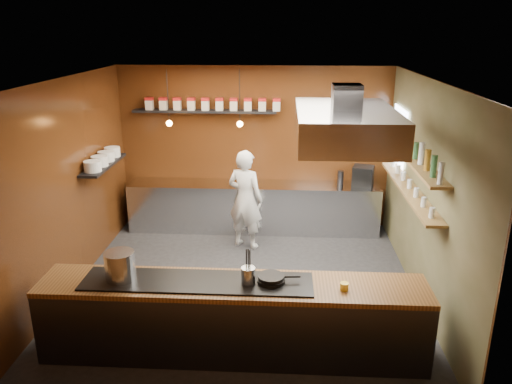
# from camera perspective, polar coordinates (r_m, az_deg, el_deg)

# --- Properties ---
(floor) EXTENTS (5.00, 5.00, 0.00)m
(floor) POSITION_cam_1_polar(r_m,az_deg,el_deg) (7.54, -1.32, -10.64)
(floor) COLOR black
(floor) RESTS_ON ground
(back_wall) EXTENTS (5.00, 0.00, 5.00)m
(back_wall) POSITION_cam_1_polar(r_m,az_deg,el_deg) (9.33, -0.15, 5.05)
(back_wall) COLOR #331909
(back_wall) RESTS_ON ground
(left_wall) EXTENTS (0.00, 5.00, 5.00)m
(left_wall) POSITION_cam_1_polar(r_m,az_deg,el_deg) (7.56, -20.66, 0.58)
(left_wall) COLOR #331909
(left_wall) RESTS_ON ground
(right_wall) EXTENTS (0.00, 5.00, 5.00)m
(right_wall) POSITION_cam_1_polar(r_m,az_deg,el_deg) (7.18, 18.90, -0.13)
(right_wall) COLOR #494A2A
(right_wall) RESTS_ON ground
(ceiling) EXTENTS (5.00, 5.00, 0.00)m
(ceiling) POSITION_cam_1_polar(r_m,az_deg,el_deg) (6.62, -1.51, 12.68)
(ceiling) COLOR silver
(ceiling) RESTS_ON back_wall
(window_pane) EXTENTS (0.00, 1.00, 1.00)m
(window_pane) POSITION_cam_1_polar(r_m,az_deg,el_deg) (8.66, 16.01, 5.98)
(window_pane) COLOR white
(window_pane) RESTS_ON right_wall
(prep_counter) EXTENTS (4.60, 0.65, 0.90)m
(prep_counter) POSITION_cam_1_polar(r_m,az_deg,el_deg) (9.32, -0.27, -1.71)
(prep_counter) COLOR silver
(prep_counter) RESTS_ON floor
(pass_counter) EXTENTS (4.40, 0.72, 0.94)m
(pass_counter) POSITION_cam_1_polar(r_m,az_deg,el_deg) (5.93, -2.68, -14.22)
(pass_counter) COLOR #38383D
(pass_counter) RESTS_ON floor
(tin_shelf) EXTENTS (2.60, 0.26, 0.04)m
(tin_shelf) POSITION_cam_1_polar(r_m,az_deg,el_deg) (9.16, -5.91, 9.16)
(tin_shelf) COLOR black
(tin_shelf) RESTS_ON back_wall
(plate_shelf) EXTENTS (0.30, 1.40, 0.04)m
(plate_shelf) POSITION_cam_1_polar(r_m,az_deg,el_deg) (8.37, -17.03, 3.00)
(plate_shelf) COLOR black
(plate_shelf) RESTS_ON left_wall
(bottle_shelf_upper) EXTENTS (0.26, 2.80, 0.04)m
(bottle_shelf_upper) POSITION_cam_1_polar(r_m,az_deg,el_deg) (7.30, 17.43, 3.77)
(bottle_shelf_upper) COLOR olive
(bottle_shelf_upper) RESTS_ON right_wall
(bottle_shelf_lower) EXTENTS (0.26, 2.80, 0.04)m
(bottle_shelf_lower) POSITION_cam_1_polar(r_m,az_deg,el_deg) (7.43, 17.09, 0.27)
(bottle_shelf_lower) COLOR olive
(bottle_shelf_lower) RESTS_ON right_wall
(extractor_hood) EXTENTS (1.20, 2.00, 0.72)m
(extractor_hood) POSITION_cam_1_polar(r_m,az_deg,el_deg) (6.31, 10.16, 7.58)
(extractor_hood) COLOR #38383D
(extractor_hood) RESTS_ON ceiling
(pendant_left) EXTENTS (0.10, 0.10, 0.95)m
(pendant_left) POSITION_cam_1_polar(r_m,az_deg,el_deg) (8.62, -9.90, 8.08)
(pendant_left) COLOR black
(pendant_left) RESTS_ON ceiling
(pendant_right) EXTENTS (0.10, 0.10, 0.95)m
(pendant_right) POSITION_cam_1_polar(r_m,az_deg,el_deg) (8.43, -1.86, 8.11)
(pendant_right) COLOR black
(pendant_right) RESTS_ON ceiling
(storage_tins) EXTENTS (2.43, 0.13, 0.22)m
(storage_tins) POSITION_cam_1_polar(r_m,az_deg,el_deg) (9.11, -4.99, 9.98)
(storage_tins) COLOR #C0B69F
(storage_tins) RESTS_ON tin_shelf
(plate_stacks) EXTENTS (0.26, 1.16, 0.16)m
(plate_stacks) POSITION_cam_1_polar(r_m,az_deg,el_deg) (8.34, -17.09, 3.66)
(plate_stacks) COLOR silver
(plate_stacks) RESTS_ON plate_shelf
(bottles) EXTENTS (0.06, 2.66, 0.24)m
(bottles) POSITION_cam_1_polar(r_m,az_deg,el_deg) (7.27, 17.54, 4.84)
(bottles) COLOR silver
(bottles) RESTS_ON bottle_shelf_upper
(wine_glasses) EXTENTS (0.07, 2.37, 0.13)m
(wine_glasses) POSITION_cam_1_polar(r_m,az_deg,el_deg) (7.40, 17.15, 0.89)
(wine_glasses) COLOR silver
(wine_glasses) RESTS_ON bottle_shelf_lower
(stockpot_large) EXTENTS (0.39, 0.39, 0.33)m
(stockpot_large) POSITION_cam_1_polar(r_m,az_deg,el_deg) (5.86, -15.28, -8.14)
(stockpot_large) COLOR silver
(stockpot_large) RESTS_ON pass_counter
(stockpot_small) EXTENTS (0.31, 0.31, 0.28)m
(stockpot_small) POSITION_cam_1_polar(r_m,az_deg,el_deg) (5.93, -15.42, -8.10)
(stockpot_small) COLOR #B4B7BB
(stockpot_small) RESTS_ON pass_counter
(utensil_crock) EXTENTS (0.20, 0.20, 0.20)m
(utensil_crock) POSITION_cam_1_polar(r_m,az_deg,el_deg) (5.59, -0.89, -9.57)
(utensil_crock) COLOR #B5B8BC
(utensil_crock) RESTS_ON pass_counter
(frying_pan) EXTENTS (0.49, 0.32, 0.08)m
(frying_pan) POSITION_cam_1_polar(r_m,az_deg,el_deg) (5.66, 1.77, -9.88)
(frying_pan) COLOR black
(frying_pan) RESTS_ON pass_counter
(butter_jar) EXTENTS (0.12, 0.12, 0.09)m
(butter_jar) POSITION_cam_1_polar(r_m,az_deg,el_deg) (5.63, 10.05, -10.58)
(butter_jar) COLOR yellow
(butter_jar) RESTS_ON pass_counter
(espresso_machine) EXTENTS (0.44, 0.42, 0.36)m
(espresso_machine) POSITION_cam_1_polar(r_m,az_deg,el_deg) (9.26, 12.12, 1.82)
(espresso_machine) COLOR black
(espresso_machine) RESTS_ON prep_counter
(chef) EXTENTS (0.74, 0.62, 1.72)m
(chef) POSITION_cam_1_polar(r_m,az_deg,el_deg) (8.48, -1.23, -0.85)
(chef) COLOR silver
(chef) RESTS_ON floor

